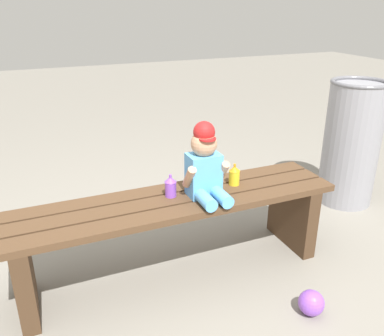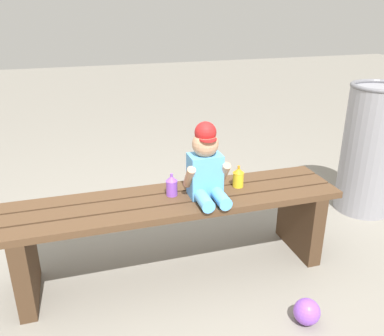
% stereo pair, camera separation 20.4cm
% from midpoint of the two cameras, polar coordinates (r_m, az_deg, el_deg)
% --- Properties ---
extents(ground_plane, '(16.00, 16.00, 0.00)m').
position_cam_midpoint_polar(ground_plane, '(2.38, -4.88, -14.30)').
color(ground_plane, gray).
extents(park_bench, '(1.79, 0.39, 0.46)m').
position_cam_midpoint_polar(park_bench, '(2.21, -5.16, -7.63)').
color(park_bench, '#513823').
rests_on(park_bench, ground_plane).
extents(child_figure, '(0.23, 0.27, 0.40)m').
position_cam_midpoint_polar(child_figure, '(2.09, -0.93, 0.37)').
color(child_figure, '#59A5E5').
rests_on(child_figure, park_bench).
extents(sippy_cup_left, '(0.06, 0.06, 0.12)m').
position_cam_midpoint_polar(sippy_cup_left, '(2.14, -5.76, -2.61)').
color(sippy_cup_left, '#8C4CCC').
rests_on(sippy_cup_left, park_bench).
extents(sippy_cup_right, '(0.06, 0.06, 0.12)m').
position_cam_midpoint_polar(sippy_cup_right, '(2.27, 3.41, -1.03)').
color(sippy_cup_right, yellow).
rests_on(sippy_cup_right, park_bench).
extents(toy_ball, '(0.13, 0.13, 0.13)m').
position_cam_midpoint_polar(toy_ball, '(2.13, 13.65, -17.99)').
color(toy_ball, '#8C4CCC').
rests_on(toy_ball, ground_plane).
extents(trash_bin, '(0.41, 0.41, 0.91)m').
position_cam_midpoint_polar(trash_bin, '(3.14, 19.74, 3.28)').
color(trash_bin, gray).
rests_on(trash_bin, ground_plane).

